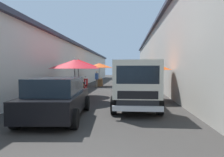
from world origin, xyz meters
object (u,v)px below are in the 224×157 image
at_px(fruit_stall_far_right, 140,69).
at_px(fruit_stall_near_left, 78,67).
at_px(fruit_stall_near_right, 99,67).
at_px(hatchback_car, 57,98).
at_px(vendor_by_crates, 97,78).
at_px(parked_scooter, 85,85).
at_px(fruit_stall_mid_lane, 149,69).
at_px(vendor_in_shade, 120,79).
at_px(delivery_truck, 136,86).
at_px(fruit_stall_far_left, 74,68).

xyz_separation_m(fruit_stall_far_right, fruit_stall_near_left, (-8.59, 4.52, 0.17)).
xyz_separation_m(fruit_stall_far_right, fruit_stall_near_right, (-1.06, 4.22, 0.25)).
bearing_deg(fruit_stall_far_right, hatchback_car, 165.47).
xyz_separation_m(vendor_by_crates, parked_scooter, (-2.91, 0.54, -0.46)).
distance_m(fruit_stall_mid_lane, vendor_in_shade, 6.21).
height_order(fruit_stall_mid_lane, fruit_stall_near_right, fruit_stall_near_right).
bearing_deg(hatchback_car, parked_scooter, 6.55).
bearing_deg(hatchback_car, delivery_truck, -62.96).
bearing_deg(hatchback_car, fruit_stall_far_right, -14.53).
distance_m(vendor_by_crates, parked_scooter, 3.00).
bearing_deg(fruit_stall_near_left, fruit_stall_mid_lane, -108.32).
bearing_deg(fruit_stall_near_right, parked_scooter, 172.15).
distance_m(fruit_stall_mid_lane, vendor_by_crates, 8.71).
height_order(delivery_truck, vendor_in_shade, delivery_truck).
distance_m(fruit_stall_near_right, vendor_by_crates, 1.78).
height_order(fruit_stall_mid_lane, delivery_truck, fruit_stall_mid_lane).
relative_size(fruit_stall_far_left, vendor_in_shade, 1.78).
bearing_deg(vendor_by_crates, delivery_truck, -162.50).
bearing_deg(fruit_stall_near_right, delivery_truck, -164.67).
relative_size(fruit_stall_near_left, fruit_stall_near_right, 0.92).
xyz_separation_m(fruit_stall_far_right, parked_scooter, (-5.38, 4.82, -1.30)).
bearing_deg(fruit_stall_near_left, fruit_stall_far_right, -27.75).
bearing_deg(fruit_stall_far_left, vendor_in_shade, -18.30).
bearing_deg(vendor_in_shade, fruit_stall_mid_lane, -162.21).
xyz_separation_m(fruit_stall_near_right, delivery_truck, (-12.02, -3.30, -0.96)).
height_order(vendor_in_shade, parked_scooter, vendor_in_shade).
distance_m(fruit_stall_far_left, vendor_by_crates, 8.44).
bearing_deg(parked_scooter, fruit_stall_far_left, -173.19).
xyz_separation_m(fruit_stall_near_left, vendor_by_crates, (6.12, -0.24, -1.01)).
distance_m(fruit_stall_far_left, parked_scooter, 5.69).
distance_m(fruit_stall_mid_lane, hatchback_car, 5.89).
relative_size(fruit_stall_mid_lane, fruit_stall_near_right, 0.92).
bearing_deg(vendor_by_crates, fruit_stall_near_left, 177.72).
relative_size(fruit_stall_far_left, fruit_stall_near_left, 1.08).
height_order(fruit_stall_far_left, vendor_in_shade, fruit_stall_far_left).
bearing_deg(fruit_stall_far_right, fruit_stall_mid_lane, 179.54).
relative_size(fruit_stall_far_right, vendor_in_shade, 1.56).
relative_size(fruit_stall_near_right, hatchback_car, 0.69).
xyz_separation_m(fruit_stall_far_right, vendor_by_crates, (-2.47, 4.27, -0.84)).
bearing_deg(fruit_stall_far_right, delivery_truck, 175.95).
distance_m(fruit_stall_far_left, fruit_stall_far_right, 11.63).
relative_size(fruit_stall_near_left, vendor_by_crates, 1.61).
distance_m(fruit_stall_near_left, vendor_in_shade, 5.18).
distance_m(vendor_in_shade, parked_scooter, 3.12).
xyz_separation_m(fruit_stall_far_left, fruit_stall_far_right, (10.86, -4.16, -0.08)).
relative_size(fruit_stall_far_left, delivery_truck, 0.56).
bearing_deg(hatchback_car, fruit_stall_near_left, 7.19).
relative_size(delivery_truck, parked_scooter, 2.91).
bearing_deg(delivery_truck, fruit_stall_near_left, 38.60).
xyz_separation_m(fruit_stall_near_left, fruit_stall_near_right, (7.52, -0.29, 0.08)).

